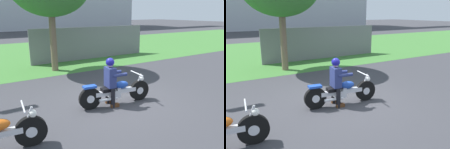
{
  "view_description": "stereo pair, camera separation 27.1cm",
  "coord_description": "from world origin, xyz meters",
  "views": [
    {
      "loc": [
        -3.66,
        -5.4,
        2.59
      ],
      "look_at": [
        -0.17,
        -0.04,
        0.85
      ],
      "focal_mm": 36.75,
      "sensor_mm": 36.0,
      "label": 1
    },
    {
      "loc": [
        -3.43,
        -5.54,
        2.59
      ],
      "look_at": [
        -0.17,
        -0.04,
        0.85
      ],
      "focal_mm": 36.75,
      "sensor_mm": 36.0,
      "label": 2
    }
  ],
  "objects": [
    {
      "name": "fence_segment",
      "position": [
        2.53,
        6.21,
        0.9
      ],
      "size": [
        7.0,
        0.06,
        1.8
      ],
      "primitive_type": "cube",
      "color": "slate",
      "rests_on": "ground"
    },
    {
      "name": "rider_lead",
      "position": [
        -0.33,
        -0.22,
        0.81
      ],
      "size": [
        0.58,
        0.5,
        1.39
      ],
      "rotation": [
        0.0,
        0.0,
        -0.12
      ],
      "color": "black",
      "rests_on": "ground"
    },
    {
      "name": "ground",
      "position": [
        0.0,
        0.0,
        0.0
      ],
      "size": [
        120.0,
        120.0,
        0.0
      ],
      "primitive_type": "plane",
      "color": "#38383D"
    },
    {
      "name": "grass_verge",
      "position": [
        0.0,
        9.67,
        0.0
      ],
      "size": [
        60.0,
        12.0,
        0.01
      ],
      "primitive_type": "cube",
      "color": "#3D7533",
      "rests_on": "ground"
    },
    {
      "name": "motorcycle_lead",
      "position": [
        -0.17,
        -0.24,
        0.38
      ],
      "size": [
        2.21,
        0.66,
        0.87
      ],
      "rotation": [
        0.0,
        0.0,
        -0.12
      ],
      "color": "black",
      "rests_on": "ground"
    }
  ]
}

